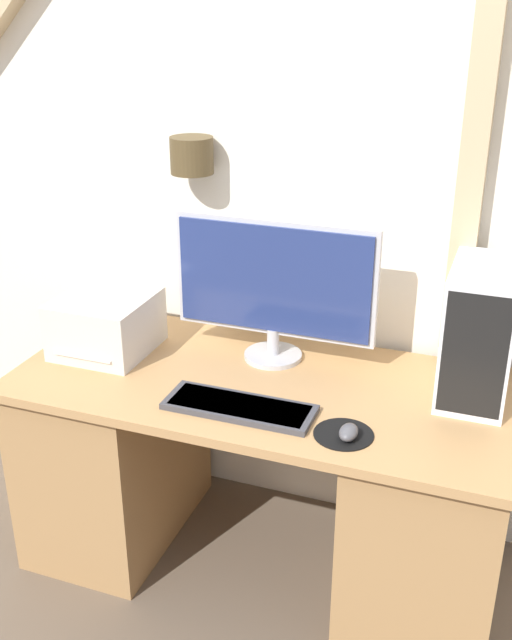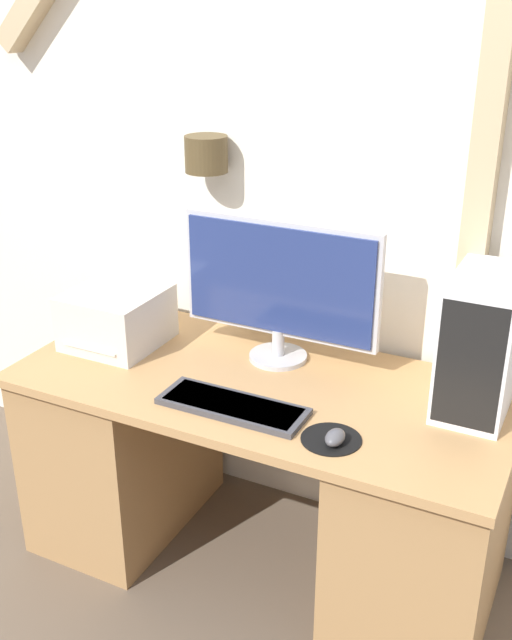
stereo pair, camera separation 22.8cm
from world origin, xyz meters
The scene contains 9 objects.
ground_plane centered at (0.00, 0.00, 0.00)m, with size 12.00×12.00×0.00m, color brown.
wall_back centered at (0.01, 0.78, 1.36)m, with size 6.40×0.20×2.76m.
desk centered at (0.00, 0.36, 0.37)m, with size 1.57×0.73×0.72m.
monitor centered at (-0.02, 0.53, 0.98)m, with size 0.67×0.19×0.48m.
keyboard centered at (0.00, 0.17, 0.73)m, with size 0.45×0.16×0.02m.
mousepad centered at (0.32, 0.15, 0.72)m, with size 0.17×0.17×0.00m.
mouse centered at (0.34, 0.13, 0.74)m, with size 0.05×0.08×0.04m.
computer_tower centered at (0.63, 0.51, 0.92)m, with size 0.20×0.35×0.41m.
printer centered at (-0.57, 0.40, 0.81)m, with size 0.30×0.32×0.19m.
Camera 2 is at (0.91, -1.51, 1.84)m, focal length 42.00 mm.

